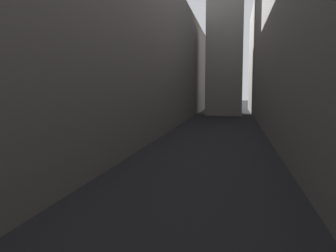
{
  "coord_description": "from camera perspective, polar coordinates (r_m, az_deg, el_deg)",
  "views": [
    {
      "loc": [
        2.15,
        12.55,
        4.94
      ],
      "look_at": [
        0.0,
        23.59,
        3.76
      ],
      "focal_mm": 36.71,
      "sensor_mm": 36.0,
      "label": 1
    }
  ],
  "objects": [
    {
      "name": "ground_plane",
      "position": [
        35.85,
        7.47,
        -1.97
      ],
      "size": [
        264.0,
        264.0,
        0.0
      ],
      "primitive_type": "plane",
      "color": "black"
    },
    {
      "name": "building_block_left",
      "position": [
        40.56,
        -10.93,
        12.13
      ],
      "size": [
        14.59,
        108.0,
        18.7
      ],
      "primitive_type": "cube",
      "color": "slate",
      "rests_on": "ground"
    }
  ]
}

